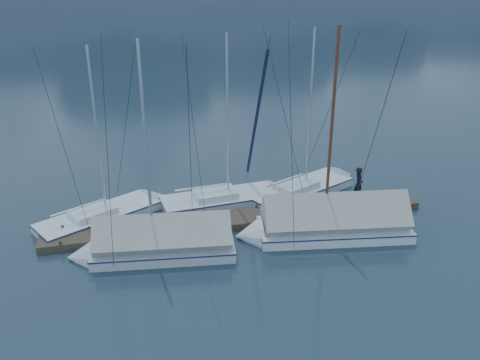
% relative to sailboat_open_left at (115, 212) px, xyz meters
% --- Properties ---
extents(ground, '(1000.00, 1000.00, 0.00)m').
position_rel_sailboat_open_left_xyz_m(ground, '(5.69, -4.22, -0.16)').
color(ground, '#162632').
rests_on(ground, ground).
extents(dock, '(18.00, 1.50, 0.54)m').
position_rel_sailboat_open_left_xyz_m(dock, '(5.69, -2.22, -0.05)').
color(dock, '#382D23').
rests_on(dock, ground).
extents(mooring_posts, '(15.12, 1.52, 0.35)m').
position_rel_sailboat_open_left_xyz_m(mooring_posts, '(5.19, -2.22, 0.19)').
color(mooring_posts, '#382D23').
rests_on(mooring_posts, ground).
extents(sailboat_open_left, '(6.87, 4.89, 8.96)m').
position_rel_sailboat_open_left_xyz_m(sailboat_open_left, '(0.00, 0.00, 0.00)').
color(sailboat_open_left, silver).
rests_on(sailboat_open_left, ground).
extents(sailboat_open_mid, '(7.15, 3.00, 9.27)m').
position_rel_sailboat_open_left_xyz_m(sailboat_open_mid, '(6.14, 0.11, 0.01)').
color(sailboat_open_mid, silver).
rests_on(sailboat_open_mid, ground).
extents(sailboat_open_right, '(7.28, 4.73, 9.38)m').
position_rel_sailboat_open_left_xyz_m(sailboat_open_right, '(10.39, 0.49, 0.01)').
color(sailboat_open_right, silver).
rests_on(sailboat_open_right, ground).
extents(sailboat_covered_near, '(8.10, 3.73, 10.17)m').
position_rel_sailboat_open_left_xyz_m(sailboat_covered_near, '(8.91, -4.25, 0.35)').
color(sailboat_covered_near, white).
rests_on(sailboat_covered_near, ground).
extents(sailboat_covered_far, '(7.17, 3.16, 9.75)m').
position_rel_sailboat_open_left_xyz_m(sailboat_covered_far, '(1.36, -4.12, 0.32)').
color(sailboat_covered_far, silver).
rests_on(sailboat_covered_far, ground).
extents(person, '(0.59, 0.74, 1.78)m').
position_rel_sailboat_open_left_xyz_m(person, '(11.80, -1.97, 1.07)').
color(person, black).
rests_on(person, dock).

